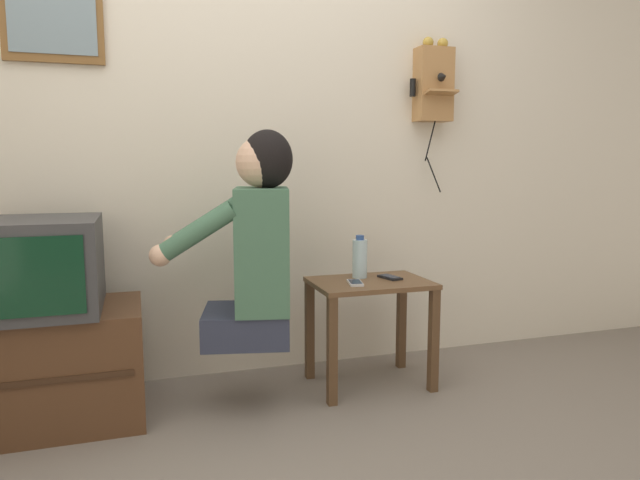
# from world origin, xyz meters

# --- Properties ---
(ground_plane) EXTENTS (14.00, 14.00, 0.00)m
(ground_plane) POSITION_xyz_m (0.00, 0.00, 0.00)
(ground_plane) COLOR slate
(wall_back) EXTENTS (6.80, 0.05, 2.55)m
(wall_back) POSITION_xyz_m (0.00, 1.10, 1.27)
(wall_back) COLOR silver
(wall_back) RESTS_ON ground_plane
(side_table) EXTENTS (0.54, 0.39, 0.51)m
(side_table) POSITION_xyz_m (0.49, 0.70, 0.39)
(side_table) COLOR brown
(side_table) RESTS_ON ground_plane
(person) EXTENTS (0.62, 0.48, 0.90)m
(person) POSITION_xyz_m (-0.06, 0.64, 0.72)
(person) COLOR #2D3347
(person) RESTS_ON ground_plane
(tv_stand) EXTENTS (0.73, 0.49, 0.47)m
(tv_stand) POSITION_xyz_m (-0.90, 0.73, 0.23)
(tv_stand) COLOR #51331E
(tv_stand) RESTS_ON ground_plane
(television) EXTENTS (0.44, 0.52, 0.37)m
(television) POSITION_xyz_m (-0.90, 0.72, 0.65)
(television) COLOR #38383A
(television) RESTS_ON tv_stand
(wall_phone_antique) EXTENTS (0.23, 0.19, 0.80)m
(wall_phone_antique) POSITION_xyz_m (0.97, 1.02, 1.47)
(wall_phone_antique) COLOR #AD7A47
(framed_picture) EXTENTS (0.41, 0.03, 0.50)m
(framed_picture) POSITION_xyz_m (-0.85, 1.06, 1.73)
(framed_picture) COLOR brown
(cell_phone_held) EXTENTS (0.08, 0.13, 0.01)m
(cell_phone_held) POSITION_xyz_m (0.40, 0.66, 0.51)
(cell_phone_held) COLOR silver
(cell_phone_held) RESTS_ON side_table
(cell_phone_spare) EXTENTS (0.09, 0.13, 0.01)m
(cell_phone_spare) POSITION_xyz_m (0.60, 0.72, 0.51)
(cell_phone_spare) COLOR black
(cell_phone_spare) RESTS_ON side_table
(water_bottle) EXTENTS (0.07, 0.07, 0.21)m
(water_bottle) POSITION_xyz_m (0.48, 0.79, 0.60)
(water_bottle) COLOR silver
(water_bottle) RESTS_ON side_table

